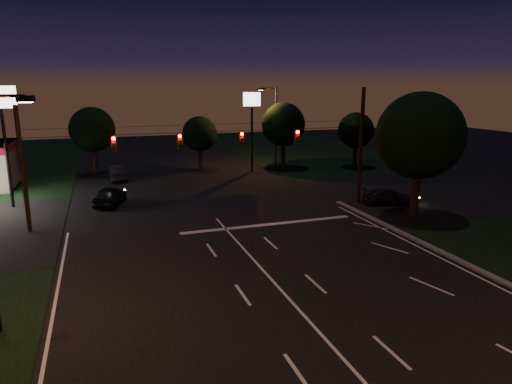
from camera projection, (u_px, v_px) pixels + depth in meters
name	position (u px, v px, depth m)	size (l,w,h in m)	color
ground	(298.00, 309.00, 19.15)	(140.00, 140.00, 0.00)	black
cross_street_right	(431.00, 191.00, 40.21)	(20.00, 16.00, 0.02)	black
stop_bar	(269.00, 224.00, 30.69)	(12.00, 0.50, 0.01)	silver
utility_pole_right	(358.00, 201.00, 36.76)	(0.30, 0.30, 9.00)	black
utility_pole_left	(30.00, 232.00, 29.16)	(0.28, 0.28, 8.00)	black
signal_span	(211.00, 139.00, 31.66)	(24.00, 0.40, 1.56)	black
pole_sign_left_near	(2.00, 115.00, 33.37)	(2.20, 0.30, 9.10)	black
pole_sign_right	(252.00, 113.00, 47.87)	(1.80, 0.30, 8.40)	black
street_light_right_far	(274.00, 121.00, 50.96)	(2.20, 0.35, 9.00)	black
tree_right_near	(419.00, 137.00, 31.49)	(6.00, 6.00, 8.76)	black
tree_far_b	(92.00, 130.00, 46.98)	(4.60, 4.60, 6.98)	black
tree_far_c	(200.00, 134.00, 49.68)	(3.80, 3.80, 5.86)	black
tree_far_d	(283.00, 125.00, 50.51)	(4.80, 4.80, 7.30)	black
tree_far_e	(355.00, 131.00, 51.34)	(4.00, 4.00, 6.18)	black
car_oncoming_a	(110.00, 196.00, 35.59)	(1.73, 4.30, 1.46)	black
car_oncoming_b	(117.00, 173.00, 44.82)	(1.55, 4.45, 1.46)	black
car_cross	(390.00, 197.00, 35.70)	(1.72, 4.23, 1.23)	black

